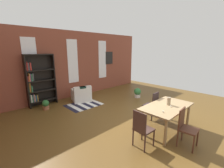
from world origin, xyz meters
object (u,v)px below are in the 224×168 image
object	(u,v)px
potted_plant_corner	(46,105)
potted_plant_by_shelf	(137,93)
dining_chair_near_left	(186,126)
vase_on_table	(169,101)
dining_chair_head_left	(142,128)
armchair_white	(81,95)
dining_chair_far_right	(152,104)
bookshelf_tall	(39,81)
dining_table	(167,109)

from	to	relation	value
potted_plant_corner	potted_plant_by_shelf	bearing A→B (deg)	-22.49
dining_chair_near_left	potted_plant_by_shelf	bearing A→B (deg)	53.76
vase_on_table	dining_chair_near_left	world-z (taller)	vase_on_table
potted_plant_by_shelf	dining_chair_near_left	bearing A→B (deg)	-126.24
dining_chair_head_left	armchair_white	size ratio (longest dim) A/B	0.94
potted_plant_by_shelf	potted_plant_corner	xyz separation A→B (m)	(-3.91, 1.62, -0.05)
vase_on_table	dining_chair_near_left	bearing A→B (deg)	-124.74
vase_on_table	dining_chair_far_right	xyz separation A→B (m)	(0.28, 0.70, -0.36)
vase_on_table	dining_chair_head_left	distance (m)	1.36
bookshelf_tall	armchair_white	size ratio (longest dim) A/B	2.16
vase_on_table	dining_chair_far_right	size ratio (longest dim) A/B	0.24
bookshelf_tall	vase_on_table	bearing A→B (deg)	-66.45
dining_chair_near_left	potted_plant_corner	xyz separation A→B (m)	(-1.59, 4.78, -0.31)
vase_on_table	potted_plant_corner	distance (m)	4.63
armchair_white	potted_plant_by_shelf	distance (m)	2.76
dining_table	armchair_white	world-z (taller)	dining_table
vase_on_table	potted_plant_corner	world-z (taller)	vase_on_table
dining_table	dining_chair_near_left	xyz separation A→B (m)	(-0.38, -0.70, -0.16)
vase_on_table	armchair_white	bearing A→B (deg)	96.77
vase_on_table	potted_plant_corner	xyz separation A→B (m)	(-2.08, 4.08, -0.67)
dining_chair_head_left	dining_chair_far_right	bearing A→B (deg)	23.51
dining_chair_far_right	armchair_white	size ratio (longest dim) A/B	0.94
potted_plant_by_shelf	dining_table	bearing A→B (deg)	-128.13
dining_table	dining_chair_head_left	xyz separation A→B (m)	(-1.21, 0.00, -0.16)
dining_chair_far_right	potted_plant_corner	distance (m)	4.14
bookshelf_tall	potted_plant_by_shelf	distance (m)	4.55
dining_chair_near_left	armchair_white	distance (m)	4.67
dining_table	vase_on_table	distance (m)	0.23
dining_table	dining_chair_far_right	xyz separation A→B (m)	(0.38, 0.70, -0.16)
vase_on_table	potted_plant_by_shelf	xyz separation A→B (m)	(1.83, 2.46, -0.62)
vase_on_table	dining_chair_head_left	size ratio (longest dim) A/B	0.24
dining_table	dining_chair_far_right	distance (m)	0.81
dining_table	dining_chair_far_right	size ratio (longest dim) A/B	1.76
bookshelf_tall	armchair_white	distance (m)	1.90
dining_table	dining_chair_near_left	bearing A→B (deg)	-118.77
dining_chair_near_left	armchair_white	bearing A→B (deg)	89.86
potted_plant_by_shelf	dining_chair_head_left	bearing A→B (deg)	-141.97
bookshelf_tall	potted_plant_corner	size ratio (longest dim) A/B	5.62
potted_plant_corner	dining_chair_far_right	bearing A→B (deg)	-55.18
dining_chair_far_right	armchair_white	xyz separation A→B (m)	(-0.75, 3.28, -0.23)
dining_table	armchair_white	xyz separation A→B (m)	(-0.37, 3.97, -0.39)
potted_plant_corner	dining_table	bearing A→B (deg)	-64.17
vase_on_table	dining_table	bearing A→B (deg)	-180.00
dining_chair_head_left	bookshelf_tall	size ratio (longest dim) A/B	0.44
dining_chair_near_left	potted_plant_corner	size ratio (longest dim) A/B	2.45
armchair_white	dining_chair_head_left	bearing A→B (deg)	-101.96
dining_chair_near_left	potted_plant_by_shelf	size ratio (longest dim) A/B	1.98
dining_table	potted_plant_by_shelf	bearing A→B (deg)	51.87
dining_table	dining_chair_head_left	world-z (taller)	dining_chair_head_left
dining_chair_far_right	bookshelf_tall	size ratio (longest dim) A/B	0.44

